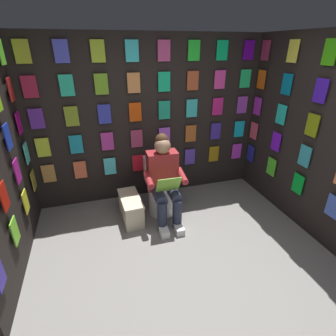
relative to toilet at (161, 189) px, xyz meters
The scene contains 6 objects.
ground_plane 1.55m from the toilet, 89.43° to the left, with size 30.00×30.00×0.00m, color gray.
display_wall_back 1.02m from the toilet, 88.43° to the right, with size 3.47×0.14×2.36m.
display_wall_left 1.99m from the toilet, 163.62° to the left, with size 0.14×2.01×2.36m.
toilet is the anchor object (origin of this frame).
person_reading 0.35m from the toilet, 88.68° to the left, with size 0.53×0.69×1.19m.
comic_longbox_near 0.50m from the toilet, 15.63° to the left, with size 0.28×0.60×0.35m.
Camera 1 is at (0.81, 1.61, 2.19)m, focal length 27.76 mm.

